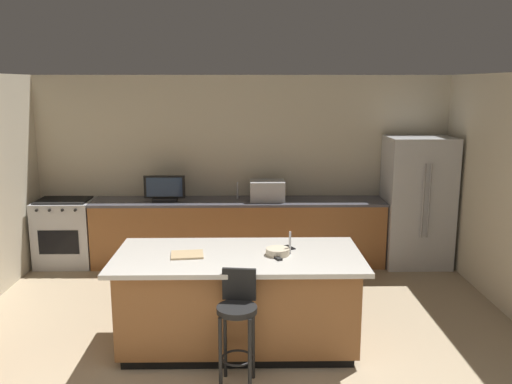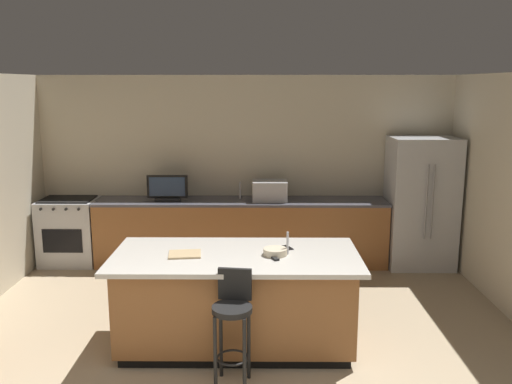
{
  "view_description": "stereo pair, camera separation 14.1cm",
  "coord_description": "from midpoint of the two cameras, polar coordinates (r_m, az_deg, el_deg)",
  "views": [
    {
      "loc": [
        0.07,
        -2.83,
        2.53
      ],
      "look_at": [
        0.16,
        3.03,
        1.35
      ],
      "focal_mm": 37.64,
      "sensor_mm": 36.0,
      "label": 1
    },
    {
      "loc": [
        0.21,
        -2.83,
        2.53
      ],
      "look_at": [
        0.16,
        3.03,
        1.35
      ],
      "focal_mm": 37.64,
      "sensor_mm": 36.0,
      "label": 2
    }
  ],
  "objects": [
    {
      "name": "sink_faucet_back",
      "position": [
        7.6,
        -1.16,
        0.17
      ],
      "size": [
        0.02,
        0.02,
        0.24
      ],
      "primitive_type": "cylinder",
      "color": "#B2B2B7",
      "rests_on": "counter_back"
    },
    {
      "name": "bar_stool_center",
      "position": [
        4.64,
        -1.59,
        -13.2
      ],
      "size": [
        0.34,
        0.35,
        0.99
      ],
      "rotation": [
        0.0,
        0.0,
        -0.12
      ],
      "color": "black",
      "rests_on": "ground_plane"
    },
    {
      "name": "fruit_bowl",
      "position": [
        5.11,
        2.84,
        -6.36
      ],
      "size": [
        0.23,
        0.23,
        0.06
      ],
      "primitive_type": "cylinder",
      "color": "beige",
      "rests_on": "kitchen_island"
    },
    {
      "name": "kitchen_island",
      "position": [
        5.3,
        -1.37,
        -11.35
      ],
      "size": [
        2.35,
        1.12,
        0.94
      ],
      "color": "black",
      "rests_on": "ground_plane"
    },
    {
      "name": "tv_monitor",
      "position": [
        7.54,
        -8.86,
        0.3
      ],
      "size": [
        0.56,
        0.16,
        0.36
      ],
      "color": "black",
      "rests_on": "counter_back"
    },
    {
      "name": "tv_remote",
      "position": [
        5.01,
        2.68,
        -6.96
      ],
      "size": [
        0.11,
        0.17,
        0.02
      ],
      "primitive_type": "cube",
      "rotation": [
        0.0,
        0.0,
        0.42
      ],
      "color": "black",
      "rests_on": "kitchen_island"
    },
    {
      "name": "counter_back",
      "position": [
        7.64,
        -1.05,
        -4.28
      ],
      "size": [
        4.09,
        0.62,
        0.93
      ],
      "color": "brown",
      "rests_on": "ground_plane"
    },
    {
      "name": "range_oven",
      "position": [
        8.07,
        -18.71,
        -3.97
      ],
      "size": [
        0.78,
        0.63,
        0.95
      ],
      "color": "#B7BABF",
      "rests_on": "ground_plane"
    },
    {
      "name": "wall_back",
      "position": [
        7.82,
        -0.57,
        2.57
      ],
      "size": [
        6.41,
        0.12,
        2.65
      ],
      "primitive_type": "cube",
      "color": "beige",
      "rests_on": "ground_plane"
    },
    {
      "name": "cutting_board",
      "position": [
        5.14,
        -6.8,
        -6.58
      ],
      "size": [
        0.33,
        0.28,
        0.02
      ],
      "primitive_type": "cube",
      "rotation": [
        0.0,
        0.0,
        0.11
      ],
      "color": "tan",
      "rests_on": "kitchen_island"
    },
    {
      "name": "cell_phone",
      "position": [
        5.33,
        4.08,
        -5.92
      ],
      "size": [
        0.13,
        0.17,
        0.01
      ],
      "primitive_type": "cube",
      "rotation": [
        0.0,
        0.0,
        0.44
      ],
      "color": "black",
      "rests_on": "kitchen_island"
    },
    {
      "name": "refrigerator",
      "position": [
        7.83,
        17.59,
        -1.08
      ],
      "size": [
        0.9,
        0.74,
        1.82
      ],
      "color": "#B7BABF",
      "rests_on": "ground_plane"
    },
    {
      "name": "microwave",
      "position": [
        7.5,
        2.02,
        0.15
      ],
      "size": [
        0.48,
        0.36,
        0.28
      ],
      "primitive_type": "cube",
      "color": "#B7BABF",
      "rests_on": "counter_back"
    },
    {
      "name": "sink_faucet_island",
      "position": [
        5.11,
        4.16,
        -5.44
      ],
      "size": [
        0.02,
        0.02,
        0.22
      ],
      "primitive_type": "cylinder",
      "color": "#B2B2B7",
      "rests_on": "kitchen_island"
    }
  ]
}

